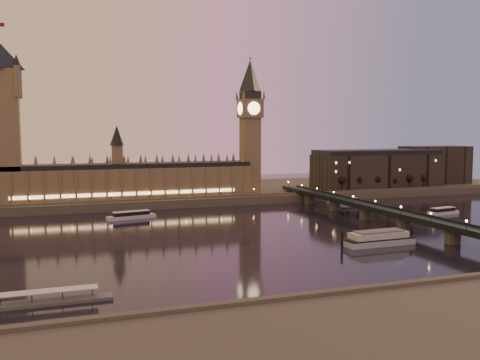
% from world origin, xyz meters
% --- Properties ---
extents(ground, '(700.00, 700.00, 0.00)m').
position_xyz_m(ground, '(0.00, 0.00, 0.00)').
color(ground, black).
rests_on(ground, ground).
extents(far_embankment, '(560.00, 130.00, 6.00)m').
position_xyz_m(far_embankment, '(30.00, 165.00, 3.00)').
color(far_embankment, '#423D35').
rests_on(far_embankment, ground).
extents(palace_of_westminster, '(180.00, 26.62, 52.00)m').
position_xyz_m(palace_of_westminster, '(-40.12, 120.99, 21.71)').
color(palace_of_westminster, brown).
rests_on(palace_of_westminster, ground).
extents(victoria_tower, '(31.68, 31.68, 118.00)m').
position_xyz_m(victoria_tower, '(-120.00, 121.00, 65.79)').
color(victoria_tower, brown).
rests_on(victoria_tower, ground).
extents(big_ben, '(17.68, 17.68, 104.00)m').
position_xyz_m(big_ben, '(53.99, 120.99, 63.95)').
color(big_ben, brown).
rests_on(big_ben, ground).
extents(westminster_bridge, '(13.20, 260.00, 15.30)m').
position_xyz_m(westminster_bridge, '(91.61, 0.00, 5.52)').
color(westminster_bridge, black).
rests_on(westminster_bridge, ground).
extents(city_block, '(155.00, 45.00, 34.00)m').
position_xyz_m(city_block, '(194.94, 130.93, 22.24)').
color(city_block, black).
rests_on(city_block, ground).
extents(bare_tree_0, '(5.15, 5.15, 10.48)m').
position_xyz_m(bare_tree_0, '(128.53, 109.00, 13.79)').
color(bare_tree_0, black).
rests_on(bare_tree_0, ground).
extents(bare_tree_1, '(5.15, 5.15, 10.48)m').
position_xyz_m(bare_tree_1, '(144.46, 109.00, 13.79)').
color(bare_tree_1, black).
rests_on(bare_tree_1, ground).
extents(bare_tree_2, '(5.15, 5.15, 10.48)m').
position_xyz_m(bare_tree_2, '(160.40, 109.00, 13.79)').
color(bare_tree_2, black).
rests_on(bare_tree_2, ground).
extents(bare_tree_3, '(5.15, 5.15, 10.48)m').
position_xyz_m(bare_tree_3, '(176.33, 109.00, 13.79)').
color(bare_tree_3, black).
rests_on(bare_tree_3, ground).
extents(bare_tree_4, '(5.15, 5.15, 10.48)m').
position_xyz_m(bare_tree_4, '(192.27, 109.00, 13.79)').
color(bare_tree_4, black).
rests_on(bare_tree_4, ground).
extents(bare_tree_5, '(5.15, 5.15, 10.48)m').
position_xyz_m(bare_tree_5, '(208.20, 109.00, 13.79)').
color(bare_tree_5, black).
rests_on(bare_tree_5, ground).
extents(cruise_boat_a, '(30.77, 12.37, 4.81)m').
position_xyz_m(cruise_boat_a, '(-44.31, 68.34, 2.12)').
color(cruise_boat_a, silver).
rests_on(cruise_boat_a, ground).
extents(cruise_boat_b, '(25.69, 7.76, 4.68)m').
position_xyz_m(cruise_boat_b, '(114.29, 82.59, 2.06)').
color(cruise_boat_b, silver).
rests_on(cruise_boat_b, ground).
extents(cruise_boat_c, '(23.52, 9.42, 4.57)m').
position_xyz_m(cruise_boat_c, '(149.70, 17.82, 2.01)').
color(cruise_boat_c, silver).
rests_on(cruise_boat_c, ground).
extents(moored_barge, '(40.92, 11.22, 7.51)m').
position_xyz_m(moored_barge, '(56.42, -47.81, 3.17)').
color(moored_barge, '#9BB1C6').
rests_on(moored_barge, ground).
extents(pontoon_pier, '(38.31, 6.38, 10.22)m').
position_xyz_m(pontoon_pier, '(-91.83, -87.13, 1.10)').
color(pontoon_pier, '#595B5E').
rests_on(pontoon_pier, ground).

